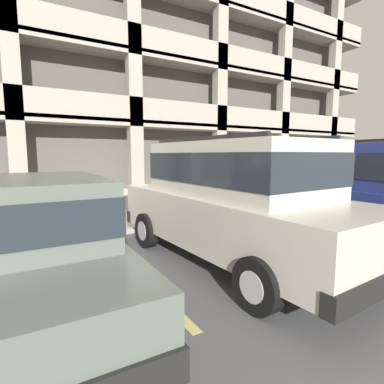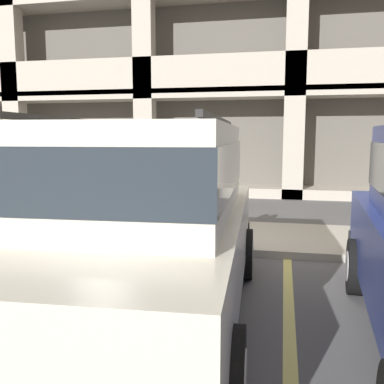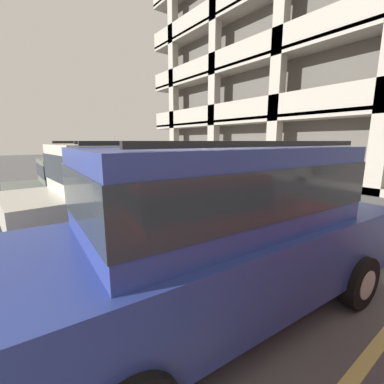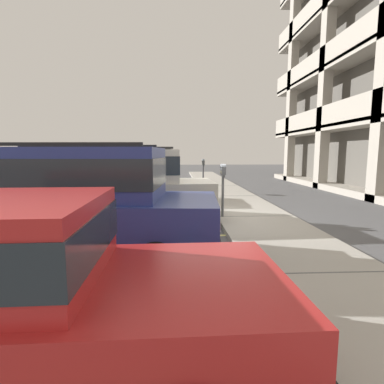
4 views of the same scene
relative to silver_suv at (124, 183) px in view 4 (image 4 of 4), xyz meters
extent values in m
cube|color=#565659|center=(-0.11, 2.32, -1.14)|extent=(80.00, 80.00, 0.10)
cube|color=#ADA89E|center=(-0.11, 3.62, -1.03)|extent=(40.00, 2.20, 0.12)
cube|color=#606060|center=(-8.11, 3.62, -0.97)|extent=(0.03, 2.16, 0.00)
cube|color=#606060|center=(-4.11, 3.62, -0.97)|extent=(0.03, 2.16, 0.00)
cube|color=#606060|center=(-0.11, 3.62, -0.97)|extent=(0.03, 2.16, 0.00)
cube|color=#606060|center=(3.89, 3.62, -0.97)|extent=(0.03, 2.16, 0.00)
cube|color=#DBD16B|center=(-4.59, 0.92, -1.08)|extent=(0.12, 4.80, 0.01)
cube|color=#DBD16B|center=(-1.60, 0.92, -1.08)|extent=(0.12, 4.80, 0.01)
cube|color=#DBD16B|center=(1.38, 0.92, -1.08)|extent=(0.12, 4.80, 0.01)
cube|color=#DBD16B|center=(4.37, 0.92, -1.08)|extent=(0.12, 4.80, 0.01)
cube|color=beige|center=(0.00, 0.02, -0.36)|extent=(2.09, 4.79, 0.80)
cube|color=beige|center=(0.00, -0.03, 0.46)|extent=(1.77, 3.00, 0.84)
cube|color=#232B33|center=(0.00, -0.03, 0.48)|extent=(1.80, 3.02, 0.46)
cube|color=black|center=(-0.13, 2.33, -0.64)|extent=(1.88, 0.26, 0.24)
cube|color=black|center=(0.12, -2.28, -0.64)|extent=(1.88, 0.26, 0.24)
cube|color=silver|center=(0.44, 2.41, -0.28)|extent=(0.24, 0.04, 0.14)
cube|color=silver|center=(-0.70, 2.35, -0.28)|extent=(0.24, 0.04, 0.14)
cylinder|color=black|center=(0.82, 1.53, -0.76)|extent=(0.24, 0.67, 0.66)
cylinder|color=#B2B2B7|center=(0.82, 1.53, -0.76)|extent=(0.24, 0.37, 0.36)
cylinder|color=black|center=(-0.98, 1.43, -0.76)|extent=(0.24, 0.67, 0.66)
cylinder|color=#B2B2B7|center=(-0.98, 1.43, -0.76)|extent=(0.24, 0.37, 0.36)
cylinder|color=black|center=(0.98, -1.38, -0.76)|extent=(0.24, 0.67, 0.66)
cylinder|color=#B2B2B7|center=(0.98, -1.38, -0.76)|extent=(0.24, 0.37, 0.36)
cylinder|color=black|center=(-0.82, -1.48, -0.76)|extent=(0.24, 0.67, 0.66)
cylinder|color=#B2B2B7|center=(-0.82, -1.48, -0.76)|extent=(0.24, 0.37, 0.36)
cube|color=black|center=(0.69, 0.01, 0.92)|extent=(0.19, 2.62, 0.05)
cube|color=black|center=(-0.69, -0.06, 0.92)|extent=(0.19, 2.62, 0.05)
cube|color=#5B665B|center=(-3.02, -0.06, -0.49)|extent=(1.74, 4.42, 0.60)
cube|color=#5B665B|center=(-3.02, -0.36, 0.13)|extent=(1.51, 1.99, 0.64)
cube|color=#232B33|center=(-3.02, -0.36, 0.15)|extent=(1.54, 2.02, 0.35)
cube|color=black|center=(-3.00, 2.10, -0.67)|extent=(1.74, 0.18, 0.24)
cube|color=black|center=(-3.04, -2.22, -0.67)|extent=(1.74, 0.18, 0.24)
cube|color=silver|center=(-2.47, 2.15, -0.43)|extent=(0.24, 0.03, 0.14)
cube|color=silver|center=(-3.52, 2.15, -0.43)|extent=(0.24, 0.03, 0.14)
cylinder|color=black|center=(-2.17, 1.30, -0.79)|extent=(0.17, 0.60, 0.60)
cylinder|color=#B2B2B7|center=(-2.17, 1.30, -0.79)|extent=(0.18, 0.33, 0.33)
cylinder|color=black|center=(-3.84, 1.31, -0.79)|extent=(0.17, 0.60, 0.60)
cylinder|color=#B2B2B7|center=(-3.84, 1.31, -0.79)|extent=(0.18, 0.33, 0.33)
cylinder|color=black|center=(-2.20, -1.43, -0.79)|extent=(0.17, 0.60, 0.60)
cylinder|color=#B2B2B7|center=(-2.20, -1.43, -0.79)|extent=(0.18, 0.33, 0.33)
cylinder|color=black|center=(-3.86, -1.42, -0.79)|extent=(0.17, 0.60, 0.60)
cylinder|color=#B2B2B7|center=(-3.86, -1.42, -0.79)|extent=(0.18, 0.33, 0.33)
cube|color=navy|center=(2.95, -0.28, -0.36)|extent=(2.18, 4.82, 0.80)
cube|color=navy|center=(2.95, -0.33, 0.46)|extent=(1.83, 3.02, 0.84)
cube|color=#232B33|center=(2.95, -0.33, 0.48)|extent=(1.85, 3.05, 0.46)
cube|color=black|center=(3.12, 2.03, -0.64)|extent=(1.88, 0.30, 0.24)
cube|color=silver|center=(3.70, 2.04, -0.28)|extent=(0.24, 0.05, 0.14)
cube|color=silver|center=(2.56, 2.12, -0.28)|extent=(0.24, 0.05, 0.14)
cylinder|color=black|center=(3.96, 1.11, -0.76)|extent=(0.25, 0.67, 0.66)
cylinder|color=#B2B2B7|center=(3.96, 1.11, -0.76)|extent=(0.25, 0.38, 0.36)
cylinder|color=black|center=(2.16, 1.24, -0.76)|extent=(0.25, 0.67, 0.66)
cylinder|color=#B2B2B7|center=(2.16, 1.24, -0.76)|extent=(0.25, 0.38, 0.36)
cylinder|color=black|center=(1.95, -1.66, -0.76)|extent=(0.25, 0.67, 0.66)
cylinder|color=#B2B2B7|center=(1.95, -1.66, -0.76)|extent=(0.25, 0.38, 0.36)
cube|color=black|center=(3.64, -0.38, 0.92)|extent=(0.24, 2.62, 0.05)
cube|color=black|center=(2.26, -0.28, 0.92)|extent=(0.24, 2.62, 0.05)
cube|color=red|center=(5.72, 0.10, -0.49)|extent=(1.80, 4.44, 0.60)
cube|color=black|center=(5.67, 2.26, -0.67)|extent=(1.74, 0.20, 0.24)
cube|color=silver|center=(6.20, 2.32, -0.43)|extent=(0.24, 0.04, 0.14)
cube|color=silver|center=(5.14, 2.30, -0.43)|extent=(0.24, 0.04, 0.14)
cylinder|color=black|center=(4.86, 1.44, -0.79)|extent=(0.17, 0.60, 0.60)
cylinder|color=#B2B2B7|center=(4.86, 1.44, -0.79)|extent=(0.19, 0.33, 0.33)
cylinder|color=#595B60|center=(-0.11, 2.67, -0.41)|extent=(0.07, 0.07, 1.11)
cube|color=#595B60|center=(-0.11, 2.67, 0.17)|extent=(0.28, 0.06, 0.06)
cube|color=#515459|center=(-0.21, 2.67, 0.31)|extent=(0.15, 0.11, 0.22)
cylinder|color=#9EA8B2|center=(-0.21, 2.67, 0.42)|extent=(0.15, 0.11, 0.15)
cube|color=#B7B293|center=(-0.21, 2.61, 0.27)|extent=(0.08, 0.01, 0.08)
cube|color=#515459|center=(-0.01, 2.67, 0.31)|extent=(0.15, 0.11, 0.22)
cylinder|color=#9EA8B2|center=(-0.01, 2.67, 0.42)|extent=(0.15, 0.11, 0.15)
cube|color=#B7B293|center=(-0.01, 2.61, 0.27)|extent=(0.08, 0.01, 0.08)
cylinder|color=#47474C|center=(-6.08, 2.64, -0.41)|extent=(0.07, 0.07, 1.13)
cube|color=#47474C|center=(-6.08, 2.64, 0.19)|extent=(0.28, 0.06, 0.06)
cube|color=#424447|center=(-6.18, 2.64, 0.33)|extent=(0.15, 0.11, 0.22)
cylinder|color=#8C99A3|center=(-6.18, 2.64, 0.44)|extent=(0.15, 0.11, 0.15)
cube|color=#B7B293|center=(-6.18, 2.58, 0.29)|extent=(0.08, 0.01, 0.08)
cube|color=#424447|center=(-5.98, 2.64, 0.33)|extent=(0.15, 0.11, 0.22)
cylinder|color=#8C99A3|center=(-5.98, 2.64, 0.44)|extent=(0.15, 0.11, 0.15)
cube|color=#B7B293|center=(-5.98, 2.58, 0.29)|extent=(0.08, 0.01, 0.08)
cube|color=#A8A093|center=(-12.15, 9.05, 6.41)|extent=(0.60, 0.50, 15.00)
cube|color=#A8A093|center=(-7.58, 9.05, 6.41)|extent=(0.60, 0.50, 15.00)
camera|label=1|loc=(-3.06, -3.85, 0.69)|focal=28.00mm
camera|label=2|loc=(1.28, -3.95, 0.78)|focal=40.00mm
camera|label=3|loc=(5.01, -2.28, 0.95)|focal=24.00mm
camera|label=4|loc=(8.03, 1.42, 0.80)|focal=28.00mm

